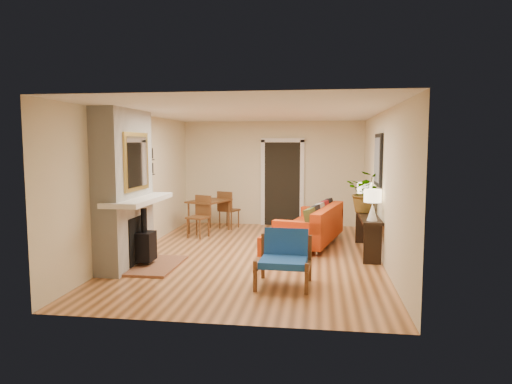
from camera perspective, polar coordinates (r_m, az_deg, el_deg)
room_shell at (r=10.81m, az=4.94°, el=1.77°), size 6.50×6.50×6.50m
fireplace at (r=7.84m, az=-15.90°, el=-0.04°), size 1.09×1.68×2.60m
sofa at (r=9.40m, az=7.33°, el=-4.22°), size 1.41×2.32×0.85m
ottoman at (r=8.31m, az=3.61°, el=-6.53°), size 0.92×0.92×0.40m
blue_chair at (r=6.71m, az=3.59°, el=-7.86°), size 0.79×0.78×0.79m
dining_table at (r=10.58m, az=-5.56°, el=-1.84°), size 1.12×1.72×0.91m
console_table at (r=8.80m, az=13.78°, el=-3.71°), size 0.34×1.85×0.72m
lamp_near at (r=8.05m, az=14.36°, el=-1.12°), size 0.30×0.30×0.54m
lamp_far at (r=9.45m, az=13.40°, el=-0.06°), size 0.30×0.30×0.54m
houseplant at (r=8.97m, az=13.64°, el=0.03°), size 0.83×0.76×0.81m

